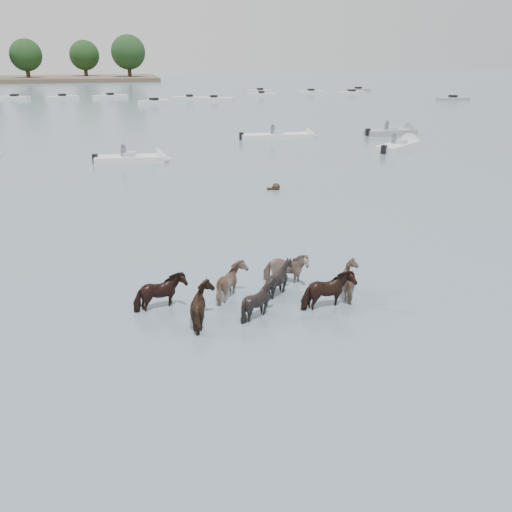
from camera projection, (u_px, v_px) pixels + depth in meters
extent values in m
plane|color=slate|center=(222.00, 298.00, 17.15)|extent=(400.00, 400.00, 0.00)
imported|color=black|center=(160.00, 295.00, 16.28)|extent=(1.64, 1.14, 1.27)
imported|color=#7D6854|center=(233.00, 285.00, 17.02)|extent=(1.20, 1.36, 1.24)
imported|color=black|center=(279.00, 281.00, 17.34)|extent=(1.11, 0.99, 1.22)
imported|color=gray|center=(286.00, 271.00, 18.15)|extent=(1.61, 1.16, 1.24)
imported|color=black|center=(205.00, 309.00, 15.40)|extent=(1.37, 1.50, 1.27)
imported|color=black|center=(259.00, 302.00, 15.85)|extent=(1.25, 1.14, 1.24)
imported|color=black|center=(328.00, 294.00, 16.32)|extent=(1.67, 1.02, 1.31)
imported|color=gray|center=(353.00, 283.00, 17.21)|extent=(1.23, 1.37, 1.21)
sphere|color=black|center=(276.00, 187.00, 30.71)|extent=(0.44, 0.44, 0.44)
cube|color=black|center=(272.00, 189.00, 30.68)|extent=(0.50, 0.22, 0.18)
cube|color=silver|center=(130.00, 160.00, 38.02)|extent=(4.64, 2.08, 0.55)
cone|color=silver|center=(164.00, 159.00, 38.30)|extent=(1.07, 1.69, 1.60)
cube|color=#99ADB7|center=(130.00, 155.00, 37.90)|extent=(0.92, 1.20, 0.35)
cube|color=black|center=(95.00, 159.00, 37.68)|extent=(0.39, 0.39, 0.60)
cylinder|color=#595966|center=(123.00, 152.00, 37.74)|extent=(0.36, 0.36, 0.70)
sphere|color=#595966|center=(123.00, 145.00, 37.59)|extent=(0.24, 0.24, 0.24)
cube|color=silver|center=(277.00, 137.00, 48.46)|extent=(6.21, 1.97, 0.55)
cone|color=silver|center=(312.00, 136.00, 48.98)|extent=(1.00, 1.65, 1.60)
cube|color=#99ADB7|center=(277.00, 133.00, 48.34)|extent=(0.87, 1.17, 0.35)
cube|color=black|center=(241.00, 136.00, 47.89)|extent=(0.37, 0.37, 0.60)
cylinder|color=#595966|center=(273.00, 130.00, 48.18)|extent=(0.36, 0.36, 0.70)
sphere|color=#595966|center=(273.00, 125.00, 48.03)|extent=(0.24, 0.24, 0.24)
cube|color=silver|center=(398.00, 147.00, 43.35)|extent=(5.03, 4.59, 0.55)
cone|color=silver|center=(411.00, 143.00, 45.34)|extent=(1.72, 1.80, 1.60)
cube|color=#99ADB7|center=(399.00, 142.00, 43.24)|extent=(1.33, 1.37, 0.35)
cube|color=black|center=(384.00, 149.00, 41.31)|extent=(0.49, 0.49, 0.60)
cylinder|color=#595966|center=(394.00, 140.00, 43.08)|extent=(0.36, 0.36, 0.70)
sphere|color=#595966|center=(394.00, 134.00, 42.93)|extent=(0.24, 0.24, 0.24)
cube|color=gray|center=(390.00, 133.00, 51.08)|extent=(4.73, 2.03, 0.55)
cone|color=gray|center=(413.00, 132.00, 51.80)|extent=(1.05, 1.68, 1.60)
cube|color=#99ADB7|center=(391.00, 129.00, 50.96)|extent=(0.90, 1.19, 0.35)
cube|color=black|center=(368.00, 132.00, 50.31)|extent=(0.38, 0.38, 0.60)
cylinder|color=#595966|center=(387.00, 126.00, 50.80)|extent=(0.36, 0.36, 0.70)
sphere|color=#595966|center=(387.00, 121.00, 50.65)|extent=(0.24, 0.24, 0.24)
cube|color=silver|center=(15.00, 98.00, 89.67)|extent=(4.92, 3.13, 0.60)
cube|color=black|center=(14.00, 96.00, 89.54)|extent=(1.30, 1.30, 0.50)
cube|color=silver|center=(62.00, 98.00, 90.25)|extent=(5.13, 3.18, 0.60)
cube|color=black|center=(62.00, 95.00, 90.12)|extent=(1.29, 1.29, 0.50)
cube|color=silver|center=(110.00, 97.00, 92.34)|extent=(5.66, 3.18, 0.60)
cube|color=black|center=(110.00, 94.00, 92.21)|extent=(1.27, 1.27, 0.50)
cube|color=silver|center=(154.00, 102.00, 81.97)|extent=(4.65, 3.18, 0.60)
cube|color=black|center=(154.00, 100.00, 81.85)|extent=(1.32, 1.32, 0.50)
cube|color=silver|center=(190.00, 99.00, 88.56)|extent=(5.41, 2.65, 0.60)
cube|color=black|center=(190.00, 96.00, 88.44)|extent=(1.20, 1.20, 0.50)
cube|color=silver|center=(214.00, 99.00, 87.31)|extent=(6.10, 3.32, 0.60)
cube|color=black|center=(214.00, 97.00, 87.19)|extent=(1.27, 1.27, 0.50)
cube|color=silver|center=(261.00, 95.00, 96.59)|extent=(5.16, 2.49, 0.60)
cube|color=black|center=(261.00, 93.00, 96.47)|extent=(1.18, 1.18, 0.50)
cube|color=silver|center=(260.00, 92.00, 104.63)|extent=(4.30, 1.60, 0.60)
cube|color=black|center=(260.00, 89.00, 104.50)|extent=(1.02, 1.02, 0.50)
cube|color=silver|center=(311.00, 92.00, 102.76)|extent=(4.77, 1.83, 0.60)
cube|color=black|center=(311.00, 90.00, 102.63)|extent=(1.07, 1.07, 0.50)
cube|color=silver|center=(352.00, 93.00, 101.08)|extent=(5.27, 2.92, 0.60)
cube|color=black|center=(352.00, 91.00, 100.95)|extent=(1.25, 1.25, 0.50)
cube|color=gray|center=(358.00, 90.00, 108.57)|extent=(4.91, 2.57, 0.60)
cube|color=black|center=(358.00, 88.00, 108.45)|extent=(1.21, 1.21, 0.50)
cube|color=gray|center=(453.00, 99.00, 87.50)|extent=(4.94, 1.51, 0.60)
cube|color=black|center=(453.00, 97.00, 87.38)|extent=(1.00, 1.00, 0.50)
cylinder|color=#382619|center=(28.00, 74.00, 144.85)|extent=(1.00, 1.00, 3.54)
sphere|color=black|center=(26.00, 55.00, 143.31)|extent=(7.87, 7.87, 7.87)
cylinder|color=#382619|center=(86.00, 73.00, 154.81)|extent=(1.00, 1.00, 3.50)
sphere|color=black|center=(84.00, 55.00, 153.28)|extent=(7.78, 7.78, 7.78)
cylinder|color=#382619|center=(130.00, 73.00, 149.79)|extent=(1.00, 1.00, 3.92)
sphere|color=black|center=(128.00, 52.00, 148.08)|extent=(8.72, 8.72, 8.72)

